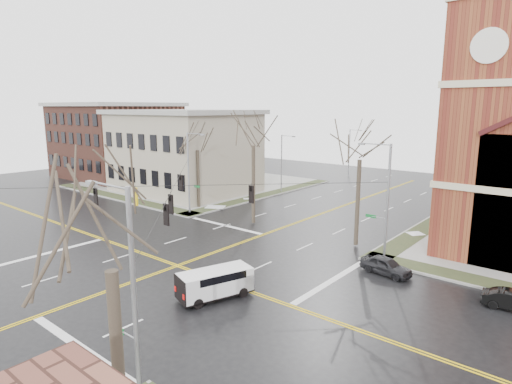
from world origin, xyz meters
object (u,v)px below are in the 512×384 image
Objects in this scene: parked_car_a at (386,266)px; tree_ne at (360,154)px; streetlight_north_a at (282,161)px; signal_pole_ne at (386,198)px; tree_nw_far at (197,146)px; signal_pole_nw at (190,171)px; streetlight_north_b at (350,150)px; tree_nw_near at (253,140)px; tree_se at (110,254)px; signal_pole_se at (131,297)px; cargo_van at (218,281)px.

tree_ne is at bearing 54.79° from parked_car_a.
streetlight_north_a is at bearing 58.96° from parked_car_a.
streetlight_north_a is (-21.97, 16.50, -0.48)m from signal_pole_ne.
signal_pole_ne is at bearing -6.22° from tree_nw_far.
streetlight_north_b is (0.67, 36.50, -0.48)m from signal_pole_nw.
streetlight_north_b is 2.13× the size of parked_car_a.
tree_nw_far is at bearing 172.19° from tree_nw_near.
tree_nw_near is at bearing -179.49° from tree_ne.
parked_car_a is at bearing -14.90° from tree_nw_near.
tree_se is at bearing -83.38° from signal_pole_ne.
tree_ne reaches higher than signal_pole_nw.
signal_pole_se is at bearing -69.73° from streetlight_north_b.
streetlight_north_a is 2.13× the size of parked_car_a.
tree_ne reaches higher than parked_car_a.
tree_se is (2.96, -25.48, 3.04)m from signal_pole_ne.
tree_se is at bearing -37.09° from cargo_van.
tree_ne is at bearing -61.60° from streetlight_north_b.
tree_nw_far is 0.92× the size of tree_ne.
tree_nw_near is (7.47, -15.19, 4.15)m from streetlight_north_a.
signal_pole_nw is (-22.64, 0.00, 0.00)m from signal_pole_ne.
cargo_van is 0.46× the size of tree_ne.
streetlight_north_b is at bearing 88.95° from signal_pole_nw.
parked_car_a is (1.56, 20.04, -4.31)m from signal_pole_se.
signal_pole_nw is 36.25m from tree_se.
signal_pole_se reaches higher than cargo_van.
streetlight_north_b is at bearing 118.40° from tree_ne.
tree_nw_far is at bearing 173.78° from signal_pole_ne.
tree_ne is at bearing 101.19° from cargo_van.
signal_pole_ne is 0.76× the size of tree_nw_near.
tree_nw_near is 1.07× the size of tree_ne.
signal_pole_se is 63.43m from streetlight_north_b.
tree_se is (24.93, -41.98, 3.52)m from streetlight_north_a.
signal_pole_ne is 0.81× the size of tree_ne.
tree_nw_far is at bearing 133.94° from tree_se.
signal_pole_ne is 14.85m from cargo_van.
signal_pole_nw is 0.81× the size of tree_ne.
streetlight_north_b is 34.06m from tree_nw_far.
tree_ne is (2.09, 14.81, 6.97)m from cargo_van.
tree_nw_far is at bearing 133.28° from signal_pole_se.
tree_ne is at bearing 4.11° from signal_pole_nw.
tree_ne is 27.55m from tree_se.
parked_car_a is at bearing -39.59° from streetlight_north_a.
tree_ne is (-3.01, 24.41, 3.08)m from signal_pole_se.
tree_nw_near is (8.14, 1.31, 3.67)m from signal_pole_nw.
signal_pole_nw is at bearing 91.57° from parked_car_a.
tree_nw_near is (-16.07, 4.28, 7.98)m from parked_car_a.
cargo_van is 16.50m from tree_ne.
streetlight_north_b is 36.21m from tree_nw_near.
tree_se is at bearing -40.02° from signal_pole_se.
signal_pole_se is 35.29m from tree_nw_far.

